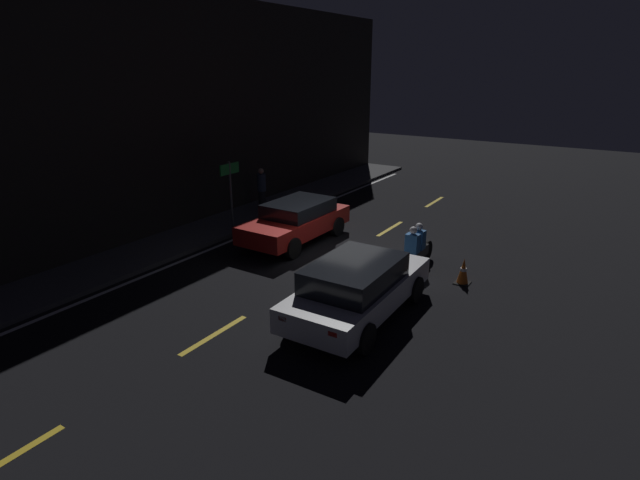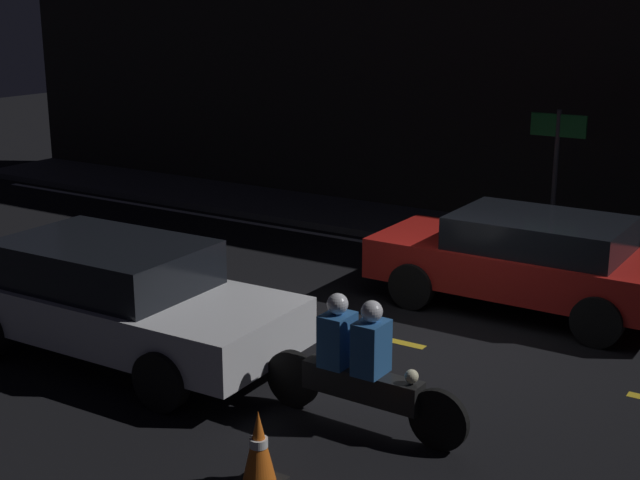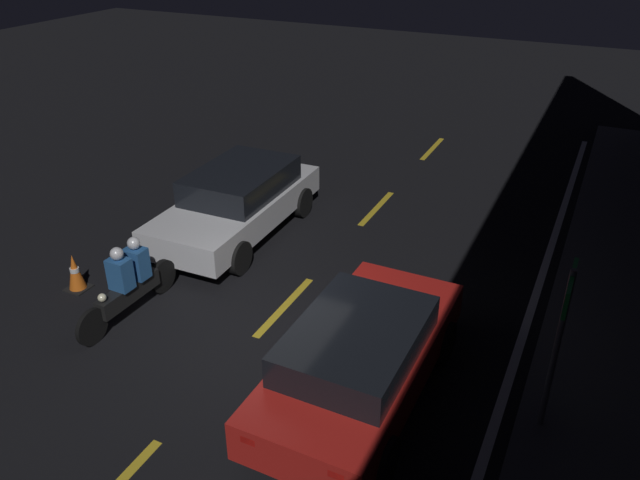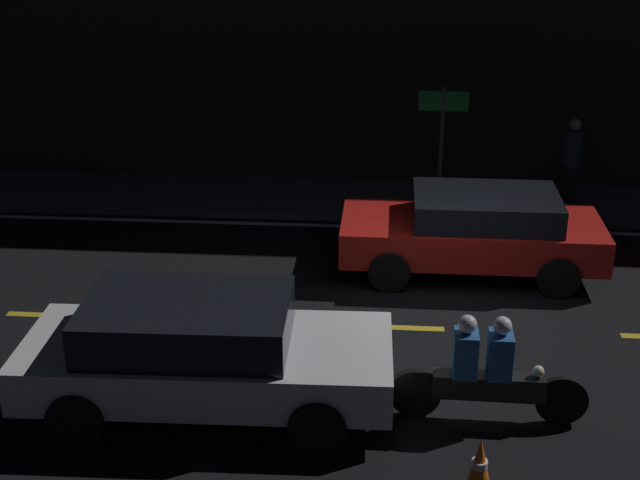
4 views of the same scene
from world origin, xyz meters
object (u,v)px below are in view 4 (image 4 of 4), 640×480
at_px(pedestrian, 571,161).
at_px(shop_sign, 442,126).
at_px(sedan_white, 202,351).
at_px(taxi_red, 475,230).
at_px(motorcycle, 484,372).
at_px(traffic_cone_near, 479,468).

bearing_deg(pedestrian, shop_sign, -164.15).
bearing_deg(sedan_white, pedestrian, 51.32).
xyz_separation_m(sedan_white, taxi_red, (3.62, 4.29, -0.03)).
xyz_separation_m(sedan_white, shop_sign, (3.17, 6.72, 1.05)).
height_order(taxi_red, motorcycle, motorcycle).
bearing_deg(shop_sign, pedestrian, 15.85).
xyz_separation_m(motorcycle, traffic_cone_near, (-0.17, -1.46, -0.29)).
bearing_deg(traffic_cone_near, taxi_red, 85.97).
bearing_deg(taxi_red, sedan_white, 50.24).
height_order(sedan_white, shop_sign, shop_sign).
height_order(pedestrian, shop_sign, shop_sign).
height_order(traffic_cone_near, shop_sign, shop_sign).
relative_size(motorcycle, pedestrian, 1.41).
distance_m(sedan_white, pedestrian, 9.39).
relative_size(traffic_cone_near, shop_sign, 0.30).
relative_size(taxi_red, motorcycle, 1.79).
relative_size(sedan_white, motorcycle, 1.90).
relative_size(motorcycle, traffic_cone_near, 3.28).
distance_m(sedan_white, taxi_red, 5.62).
bearing_deg(motorcycle, traffic_cone_near, -95.47).
bearing_deg(shop_sign, sedan_white, -115.24).
bearing_deg(pedestrian, traffic_cone_near, -105.63).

